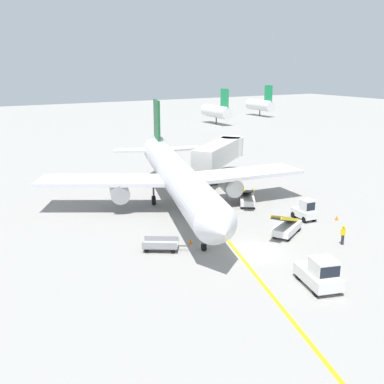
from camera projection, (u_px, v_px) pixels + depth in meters
ground_plane at (256, 251)px, 37.56m from camera, size 300.00×300.00×0.00m
taxi_line_yellow at (221, 232)px, 41.72m from camera, size 24.66×76.29×0.01m
airliner at (176, 175)px, 48.17m from camera, size 27.69×34.50×10.10m
jet_bridge at (221, 152)px, 60.34m from camera, size 11.61×9.84×4.85m
pushback_tug at (320, 274)px, 31.21m from camera, size 2.83×3.99×2.20m
baggage_tug_near_wing at (305, 211)px, 44.81m from camera, size 1.52×2.50×2.10m
belt_loader_forward_hold at (247, 198)px, 49.60m from camera, size 3.80×4.86×2.59m
belt_loader_aft_hold at (287, 227)px, 40.88m from camera, size 4.96×3.58×2.59m
baggage_cart_loaded at (161, 245)px, 37.58m from camera, size 3.60×2.82×0.94m
ground_crew_marshaller at (343, 234)px, 38.70m from camera, size 0.36×0.24×1.70m
safety_cone_nose_left at (337, 218)px, 44.96m from camera, size 0.36×0.36×0.44m
safety_cone_nose_right at (190, 241)px, 39.00m from camera, size 0.36×0.36×0.44m
safety_cone_wingtip_right at (218, 199)px, 51.37m from camera, size 0.36×0.36×0.44m
distant_aircraft_far_left at (217, 111)px, 115.61m from camera, size 3.00×10.10×8.80m
distant_aircraft_mid_left at (260, 105)px, 133.66m from camera, size 3.00×10.10×8.80m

